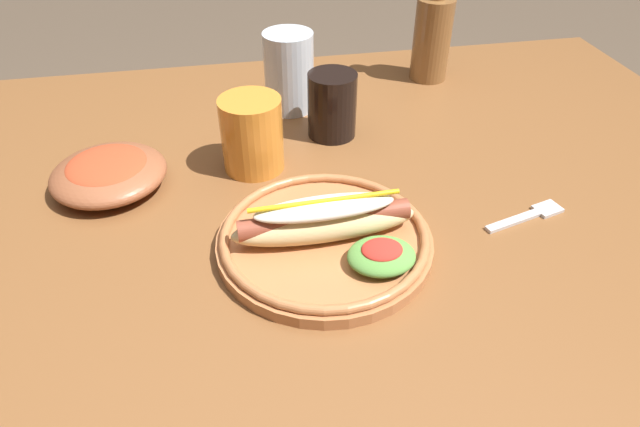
{
  "coord_description": "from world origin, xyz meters",
  "views": [
    {
      "loc": [
        -0.11,
        -0.6,
        1.2
      ],
      "look_at": [
        -0.01,
        -0.07,
        0.77
      ],
      "focal_mm": 30.74,
      "sensor_mm": 36.0,
      "label": 1
    }
  ],
  "objects_px": {
    "hot_dog_plate": "(327,235)",
    "fork": "(530,215)",
    "side_bowl": "(109,172)",
    "soda_cup": "(332,105)",
    "water_cup": "(289,72)",
    "extra_cup": "(252,134)",
    "glass_bottle": "(433,33)"
  },
  "relations": [
    {
      "from": "hot_dog_plate",
      "to": "water_cup",
      "type": "height_order",
      "value": "water_cup"
    },
    {
      "from": "extra_cup",
      "to": "glass_bottle",
      "type": "height_order",
      "value": "glass_bottle"
    },
    {
      "from": "soda_cup",
      "to": "side_bowl",
      "type": "relative_size",
      "value": 0.65
    },
    {
      "from": "fork",
      "to": "glass_bottle",
      "type": "relative_size",
      "value": 0.51
    },
    {
      "from": "water_cup",
      "to": "extra_cup",
      "type": "xyz_separation_m",
      "value": [
        -0.08,
        -0.18,
        -0.01
      ]
    },
    {
      "from": "side_bowl",
      "to": "soda_cup",
      "type": "bearing_deg",
      "value": 14.6
    },
    {
      "from": "hot_dog_plate",
      "to": "extra_cup",
      "type": "xyz_separation_m",
      "value": [
        -0.07,
        0.2,
        0.03
      ]
    },
    {
      "from": "extra_cup",
      "to": "glass_bottle",
      "type": "xyz_separation_m",
      "value": [
        0.36,
        0.25,
        0.03
      ]
    },
    {
      "from": "soda_cup",
      "to": "side_bowl",
      "type": "height_order",
      "value": "soda_cup"
    },
    {
      "from": "fork",
      "to": "soda_cup",
      "type": "xyz_separation_m",
      "value": [
        -0.22,
        0.27,
        0.05
      ]
    },
    {
      "from": "extra_cup",
      "to": "glass_bottle",
      "type": "bearing_deg",
      "value": 35.0
    },
    {
      "from": "hot_dog_plate",
      "to": "extra_cup",
      "type": "bearing_deg",
      "value": 109.4
    },
    {
      "from": "hot_dog_plate",
      "to": "fork",
      "type": "bearing_deg",
      "value": 2.41
    },
    {
      "from": "side_bowl",
      "to": "glass_bottle",
      "type": "bearing_deg",
      "value": 25.32
    },
    {
      "from": "side_bowl",
      "to": "hot_dog_plate",
      "type": "bearing_deg",
      "value": -34.1
    },
    {
      "from": "fork",
      "to": "side_bowl",
      "type": "height_order",
      "value": "side_bowl"
    },
    {
      "from": "water_cup",
      "to": "extra_cup",
      "type": "height_order",
      "value": "water_cup"
    },
    {
      "from": "hot_dog_plate",
      "to": "fork",
      "type": "distance_m",
      "value": 0.28
    },
    {
      "from": "soda_cup",
      "to": "side_bowl",
      "type": "xyz_separation_m",
      "value": [
        -0.34,
        -0.09,
        -0.03
      ]
    },
    {
      "from": "hot_dog_plate",
      "to": "glass_bottle",
      "type": "relative_size",
      "value": 1.12
    },
    {
      "from": "water_cup",
      "to": "side_bowl",
      "type": "height_order",
      "value": "water_cup"
    },
    {
      "from": "extra_cup",
      "to": "water_cup",
      "type": "bearing_deg",
      "value": 65.74
    },
    {
      "from": "water_cup",
      "to": "soda_cup",
      "type": "bearing_deg",
      "value": -63.08
    },
    {
      "from": "water_cup",
      "to": "extra_cup",
      "type": "distance_m",
      "value": 0.2
    },
    {
      "from": "hot_dog_plate",
      "to": "glass_bottle",
      "type": "distance_m",
      "value": 0.55
    },
    {
      "from": "fork",
      "to": "water_cup",
      "type": "height_order",
      "value": "water_cup"
    },
    {
      "from": "hot_dog_plate",
      "to": "soda_cup",
      "type": "height_order",
      "value": "soda_cup"
    },
    {
      "from": "soda_cup",
      "to": "side_bowl",
      "type": "bearing_deg",
      "value": -165.4
    },
    {
      "from": "fork",
      "to": "water_cup",
      "type": "relative_size",
      "value": 0.89
    },
    {
      "from": "fork",
      "to": "glass_bottle",
      "type": "xyz_separation_m",
      "value": [
        0.01,
        0.45,
        0.09
      ]
    },
    {
      "from": "hot_dog_plate",
      "to": "fork",
      "type": "height_order",
      "value": "hot_dog_plate"
    },
    {
      "from": "side_bowl",
      "to": "fork",
      "type": "bearing_deg",
      "value": -17.6
    }
  ]
}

